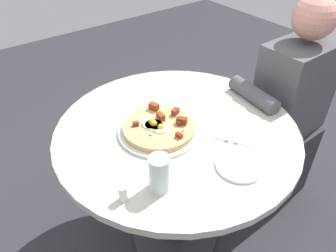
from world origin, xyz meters
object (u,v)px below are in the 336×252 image
Objects in this scene: pizza_plate at (159,131)px; breakfast_pizza at (159,127)px; dining_table at (176,159)px; person_seated at (286,120)px; bread_plate at (239,166)px; salt_shaker at (123,193)px; water_glass at (159,174)px; fork at (232,127)px; knife at (241,129)px.

pizza_plate is 0.02m from breakfast_pizza.
person_seated is (-0.67, 0.08, -0.04)m from dining_table.
bread_plate is 2.94× the size of salt_shaker.
person_seated is 0.96m from water_glass.
person_seated is at bearing 173.24° from dining_table.
fork is at bearing 6.32° from person_seated.
person_seated reaches higher than dining_table.
bread_plate is (0.64, 0.22, 0.22)m from person_seated.
water_glass is at bearing 165.89° from salt_shaker.
breakfast_pizza reaches higher than bread_plate.
pizza_plate reaches higher than bread_plate.
knife is at bearing 144.44° from pizza_plate.
dining_table is at bearing -152.81° from salt_shaker.
bread_plate is at bearing 107.78° from breakfast_pizza.
breakfast_pizza is 2.18× the size of water_glass.
dining_table is 0.40m from water_glass.
bread_plate is at bearing 19.28° from person_seated.
breakfast_pizza is at bearing -18.54° from dining_table.
bread_plate is at bearing 96.52° from dining_table.
bread_plate is 0.22m from fork.
salt_shaker is (1.03, 0.10, 0.24)m from person_seated.
knife is at bearing -178.18° from salt_shaker.
person_seated reaches higher than knife.
breakfast_pizza is 0.29m from water_glass.
bread_plate is at bearing 163.05° from salt_shaker.
salt_shaker reaches higher than dining_table.
knife is at bearing -173.82° from water_glass.
salt_shaker is (0.53, 0.05, 0.02)m from fork.
person_seated is 6.31× the size of knife.
water_glass is (0.41, 0.08, 0.06)m from fork.
person_seated reaches higher than water_glass.
breakfast_pizza is 1.70× the size of bread_plate.
dining_table is 0.35m from bread_plate.
fork is (0.50, 0.06, 0.22)m from person_seated.
person_seated is 20.21× the size of salt_shaker.
bread_plate is at bearing 19.65° from fork.
salt_shaker is (0.36, 0.18, 0.20)m from dining_table.
breakfast_pizza is 0.35m from salt_shaker.
person_seated is 0.71m from bread_plate.
dining_table is at bearing -68.77° from fork.
fork is at bearing 147.30° from pizza_plate.
knife is at bearing 139.09° from dining_table.
person_seated reaches higher than fork.
water_glass reaches higher than dining_table.
pizza_plate is 0.32m from knife.
water_glass reaches higher than breakfast_pizza.
bread_plate is 0.92× the size of knife.
dining_table is at bearing 161.46° from breakfast_pizza.
dining_table is 0.21m from breakfast_pizza.
dining_table is 3.45× the size of breakfast_pizza.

